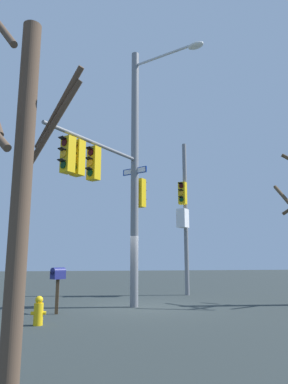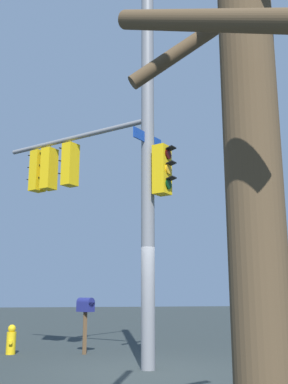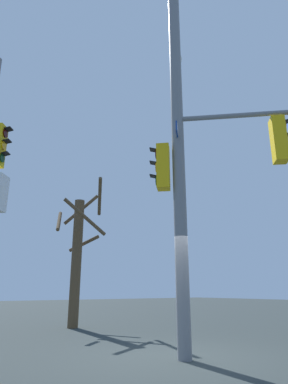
{
  "view_description": "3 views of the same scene",
  "coord_description": "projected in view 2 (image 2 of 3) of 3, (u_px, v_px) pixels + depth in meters",
  "views": [
    {
      "loc": [
        -2.15,
        -12.71,
        1.66
      ],
      "look_at": [
        0.13,
        0.37,
        4.23
      ],
      "focal_mm": 32.61,
      "sensor_mm": 36.0,
      "label": 1
    },
    {
      "loc": [
        9.23,
        -1.78,
        1.55
      ],
      "look_at": [
        -0.63,
        0.0,
        3.79
      ],
      "focal_mm": 41.9,
      "sensor_mm": 36.0,
      "label": 2
    },
    {
      "loc": [
        -5.75,
        4.94,
        1.36
      ],
      "look_at": [
        0.31,
        0.61,
        3.58
      ],
      "focal_mm": 30.79,
      "sensor_mm": 36.0,
      "label": 3
    }
  ],
  "objects": [
    {
      "name": "bare_tree_across_street",
      "position": [
        247.0,
        115.0,
        3.17
      ],
      "size": [
        2.22,
        2.25,
        5.69
      ],
      "color": "brown",
      "rests_on": "ground"
    },
    {
      "name": "fire_hydrant",
      "position": [
        11.0,
        340.0,
        11.48
      ],
      "size": [
        0.38,
        0.24,
        0.73
      ],
      "color": "yellow",
      "rests_on": "ground"
    },
    {
      "name": "mailbox",
      "position": [
        85.0,
        309.0,
        11.65
      ],
      "size": [
        0.49,
        0.47,
        1.41
      ],
      "rotation": [
        0.0,
        0.0,
        2.31
      ],
      "color": "#4C3823",
      "rests_on": "ground"
    },
    {
      "name": "main_signal_pole_assembly",
      "position": [
        116.0,
        140.0,
        10.56
      ],
      "size": [
        5.4,
        3.89,
        9.89
      ],
      "rotation": [
        0.0,
        0.0,
        3.96
      ],
      "color": "slate",
      "rests_on": "ground"
    },
    {
      "name": "ground_plane",
      "position": [
        150.0,
        372.0,
        8.83
      ],
      "size": [
        80.0,
        80.0,
        0.0
      ],
      "primitive_type": "plane",
      "color": "#2A3231"
    }
  ]
}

